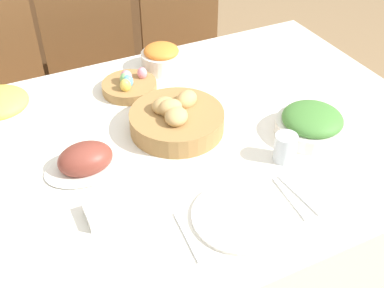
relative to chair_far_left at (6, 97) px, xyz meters
name	(u,v)px	position (x,y,z in m)	size (l,w,h in m)	color
dining_table	(180,225)	(0.43, -0.89, -0.14)	(1.65, 1.12, 0.77)	silver
chair_far_left	(6,97)	(0.00, 0.00, 0.00)	(0.46, 0.46, 0.99)	brown
chair_far_right	(191,54)	(0.90, 0.00, 0.00)	(0.42, 0.42, 0.99)	brown
chair_far_center	(99,76)	(0.42, 0.00, 0.00)	(0.46, 0.46, 0.99)	brown
sideboard	(69,24)	(0.48, 0.83, -0.09)	(1.16, 0.44, 0.87)	brown
bread_basket	(176,119)	(0.45, -0.84, 0.29)	(0.29, 0.29, 0.11)	#9E7542
egg_basket	(129,85)	(0.39, -0.57, 0.27)	(0.19, 0.19, 0.08)	#9E7542
ham_platter	(86,160)	(0.14, -0.90, 0.27)	(0.24, 0.17, 0.09)	silver
green_salad_bowl	(312,123)	(0.81, -1.04, 0.29)	(0.22, 0.22, 0.09)	silver
carrot_bowl	(162,58)	(0.55, -0.47, 0.29)	(0.15, 0.15, 0.10)	silver
pineapple_bowl	(1,109)	(-0.04, -0.56, 0.30)	(0.22, 0.22, 0.11)	silver
dinner_plate	(240,216)	(0.44, -1.25, 0.25)	(0.25, 0.25, 0.01)	silver
fork	(187,237)	(0.29, -1.25, 0.25)	(0.02, 0.17, 0.00)	silver
knife	(289,198)	(0.59, -1.25, 0.25)	(0.02, 0.17, 0.00)	silver
spoon	(299,195)	(0.62, -1.25, 0.25)	(0.02, 0.17, 0.00)	silver
drinking_cup	(285,148)	(0.67, -1.11, 0.29)	(0.06, 0.06, 0.09)	silver
butter_dish	(112,210)	(0.15, -1.10, 0.26)	(0.13, 0.08, 0.03)	silver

